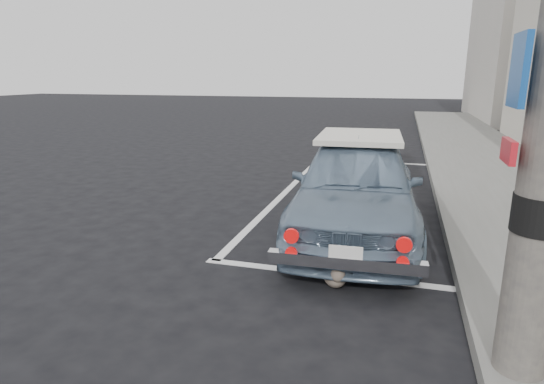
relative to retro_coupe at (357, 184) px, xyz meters
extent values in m
plane|color=black|center=(-0.60, -1.00, -0.70)|extent=(80.00, 80.00, 0.00)
cube|color=slate|center=(2.60, 1.00, -0.63)|extent=(2.80, 40.00, 0.15)
cube|color=beige|center=(5.75, 19.00, 3.30)|extent=(3.50, 10.00, 8.00)
cube|color=silver|center=(-0.10, -1.50, -0.70)|extent=(3.00, 0.12, 0.01)
cube|color=silver|center=(-0.10, 5.50, -0.70)|extent=(3.00, 0.12, 0.01)
cube|color=silver|center=(-1.50, 2.00, -0.70)|extent=(0.12, 7.00, 0.01)
cylinder|color=black|center=(1.45, -3.00, 0.60)|extent=(0.36, 0.36, 0.25)
cube|color=#134A9D|center=(1.21, -3.00, 1.50)|extent=(0.04, 0.35, 0.45)
cube|color=red|center=(1.21, -3.00, 1.00)|extent=(0.04, 0.30, 0.15)
cube|color=white|center=(1.21, -3.00, 1.00)|extent=(0.02, 0.16, 0.08)
imported|color=slate|center=(0.00, 0.00, -0.01)|extent=(1.84, 4.15, 1.39)
cube|color=silver|center=(-0.02, 0.41, 0.62)|extent=(1.22, 1.60, 0.07)
cube|color=silver|center=(0.10, -1.98, -0.32)|extent=(1.56, 0.20, 0.12)
cube|color=white|center=(0.10, -2.03, -0.22)|extent=(0.33, 0.04, 0.17)
cylinder|color=red|center=(-0.44, -2.04, -0.08)|extent=(0.15, 0.05, 0.15)
cylinder|color=red|center=(0.64, -1.99, -0.08)|extent=(0.15, 0.05, 0.15)
cylinder|color=red|center=(-0.44, -2.04, -0.26)|extent=(0.12, 0.05, 0.12)
cylinder|color=red|center=(0.64, -1.99, -0.26)|extent=(0.12, 0.05, 0.12)
ellipsoid|color=#62564B|center=(-0.03, -1.74, -0.58)|extent=(0.36, 0.44, 0.23)
sphere|color=#62564B|center=(0.02, -1.91, -0.49)|extent=(0.15, 0.15, 0.15)
cone|color=#62564B|center=(-0.02, -1.92, -0.42)|extent=(0.05, 0.05, 0.06)
cone|color=#62564B|center=(0.06, -1.90, -0.42)|extent=(0.05, 0.05, 0.06)
cylinder|color=#62564B|center=(-0.04, -1.54, -0.66)|extent=(0.19, 0.21, 0.03)
camera|label=1|loc=(0.54, -6.19, 1.47)|focal=30.00mm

